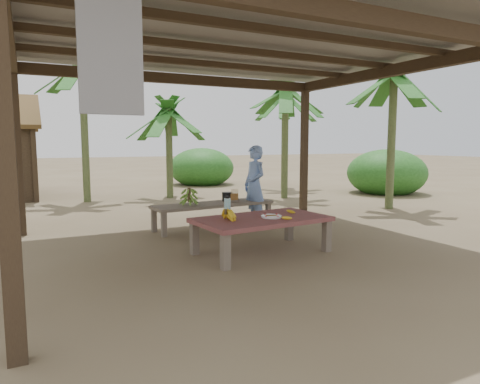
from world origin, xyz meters
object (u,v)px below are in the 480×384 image
water_flask (227,207)px  work_table (262,222)px  bench (214,206)px  ripe_banana_bunch (226,214)px  woman (255,185)px  cooking_pot (227,197)px  plate (271,216)px

water_flask → work_table: bearing=-34.4°
bench → ripe_banana_bunch: size_ratio=8.34×
work_table → woman: size_ratio=1.29×
bench → cooking_pot: 0.38m
bench → ripe_banana_bunch: (-0.63, -1.90, 0.19)m
work_table → woman: (0.90, 1.87, 0.30)m
water_flask → woman: 2.06m
work_table → cooking_pot: cooking_pot is taller
work_table → woman: 2.10m
plate → bench: bearing=90.4°
woman → work_table: bearing=-31.1°
bench → cooking_pot: cooking_pot is taller
cooking_pot → ripe_banana_bunch: bearing=-115.2°
bench → ripe_banana_bunch: ripe_banana_bunch is taller
plate → water_flask: bearing=144.1°
bench → woman: size_ratio=1.53×
cooking_pot → woman: (0.48, -0.17, 0.21)m
cooking_pot → woman: size_ratio=0.12×
plate → woman: bearing=67.8°
plate → cooking_pot: size_ratio=1.56×
work_table → plate: size_ratio=6.75×
water_flask → woman: (1.30, 1.60, 0.10)m
water_flask → woman: size_ratio=0.22×
work_table → cooking_pot: (0.42, 2.04, 0.09)m
ripe_banana_bunch → woman: bearing=52.3°
woman → cooking_pot: bearing=-114.8°
water_flask → ripe_banana_bunch: bearing=-119.0°
work_table → bench: size_ratio=0.84×
ripe_banana_bunch → bench: bearing=71.7°
work_table → cooking_pot: 2.09m
bench → woman: 0.88m
ripe_banana_bunch → plate: 0.65m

